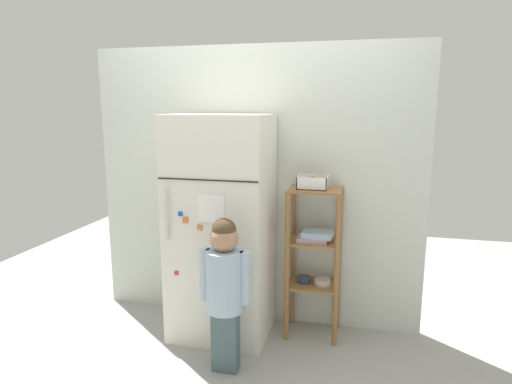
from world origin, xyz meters
TOP-DOWN VIEW (x-y plane):
  - ground_plane at (0.00, 0.00)m, footprint 6.00×6.00m
  - kitchen_wall_back at (0.00, 0.33)m, footprint 2.55×0.03m
  - refrigerator at (-0.17, 0.02)m, footprint 0.70×0.59m
  - child_standing at (0.01, -0.45)m, footprint 0.33×0.24m
  - pantry_shelf_unit at (0.49, 0.15)m, footprint 0.38×0.30m
  - fruit_bin at (0.48, 0.16)m, footprint 0.21×0.19m

SIDE VIEW (x-z plane):
  - ground_plane at x=0.00m, z-range 0.00..0.00m
  - child_standing at x=0.01m, z-range 0.11..1.11m
  - pantry_shelf_unit at x=0.49m, z-range 0.10..1.20m
  - refrigerator at x=-0.17m, z-range 0.00..1.62m
  - kitchen_wall_back at x=0.00m, z-range 0.00..2.12m
  - fruit_bin at x=0.48m, z-range 1.10..1.19m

